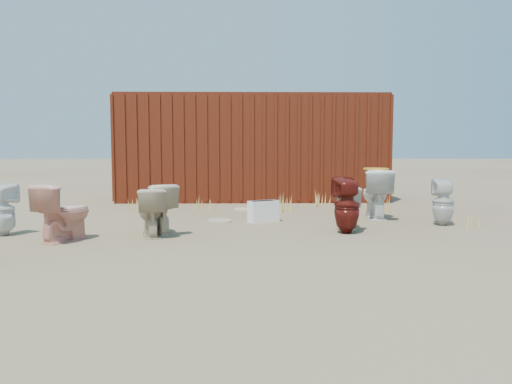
{
  "coord_description": "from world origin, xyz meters",
  "views": [
    {
      "loc": [
        -0.16,
        -6.79,
        1.2
      ],
      "look_at": [
        0.0,
        0.6,
        0.55
      ],
      "focal_mm": 35.0,
      "sensor_mm": 36.0,
      "label": 1
    }
  ],
  "objects_px": {
    "toilet_back_beige_left": "(157,209)",
    "toilet_back_yellowlid": "(376,194)",
    "shipping_container": "(252,148)",
    "toilet_back_e": "(443,202)",
    "toilet_back_beige_right": "(151,212)",
    "toilet_front_c": "(347,207)",
    "toilet_back_a": "(2,210)",
    "toilet_front_pink": "(64,212)",
    "loose_tank": "(263,211)",
    "toilet_front_maroon": "(347,205)"
  },
  "relations": [
    {
      "from": "toilet_front_pink",
      "to": "loose_tank",
      "type": "distance_m",
      "value": 3.1
    },
    {
      "from": "toilet_back_beige_right",
      "to": "toilet_back_e",
      "type": "distance_m",
      "value": 4.46
    },
    {
      "from": "shipping_container",
      "to": "toilet_back_beige_left",
      "type": "height_order",
      "value": "shipping_container"
    },
    {
      "from": "shipping_container",
      "to": "toilet_back_e",
      "type": "bearing_deg",
      "value": -56.03
    },
    {
      "from": "toilet_back_a",
      "to": "toilet_back_beige_right",
      "type": "bearing_deg",
      "value": -155.21
    },
    {
      "from": "toilet_front_c",
      "to": "toilet_back_e",
      "type": "bearing_deg",
      "value": -164.6
    },
    {
      "from": "toilet_front_pink",
      "to": "toilet_back_beige_right",
      "type": "xyz_separation_m",
      "value": [
        1.06,
        0.31,
        -0.04
      ]
    },
    {
      "from": "toilet_front_maroon",
      "to": "toilet_back_e",
      "type": "xyz_separation_m",
      "value": [
        1.65,
        0.71,
        -0.03
      ]
    },
    {
      "from": "loose_tank",
      "to": "toilet_back_yellowlid",
      "type": "bearing_deg",
      "value": -19.21
    },
    {
      "from": "toilet_back_a",
      "to": "toilet_back_yellowlid",
      "type": "relative_size",
      "value": 0.86
    },
    {
      "from": "toilet_back_yellowlid",
      "to": "loose_tank",
      "type": "distance_m",
      "value": 1.97
    },
    {
      "from": "shipping_container",
      "to": "loose_tank",
      "type": "xyz_separation_m",
      "value": [
        0.14,
        -3.93,
        -1.02
      ]
    },
    {
      "from": "toilet_back_a",
      "to": "toilet_back_beige_right",
      "type": "relative_size",
      "value": 1.08
    },
    {
      "from": "toilet_back_a",
      "to": "toilet_back_e",
      "type": "height_order",
      "value": "toilet_back_e"
    },
    {
      "from": "shipping_container",
      "to": "toilet_front_pink",
      "type": "bearing_deg",
      "value": -114.32
    },
    {
      "from": "toilet_front_c",
      "to": "toilet_back_beige_left",
      "type": "height_order",
      "value": "toilet_back_beige_left"
    },
    {
      "from": "shipping_container",
      "to": "toilet_back_a",
      "type": "xyz_separation_m",
      "value": [
        -3.49,
        -5.13,
        -0.84
      ]
    },
    {
      "from": "toilet_back_e",
      "to": "loose_tank",
      "type": "height_order",
      "value": "toilet_back_e"
    },
    {
      "from": "toilet_back_beige_left",
      "to": "toilet_back_yellowlid",
      "type": "distance_m",
      "value": 3.75
    },
    {
      "from": "toilet_front_c",
      "to": "toilet_back_a",
      "type": "bearing_deg",
      "value": 12.32
    },
    {
      "from": "toilet_back_a",
      "to": "toilet_back_e",
      "type": "xyz_separation_m",
      "value": [
        6.41,
        0.79,
        0.0
      ]
    },
    {
      "from": "shipping_container",
      "to": "toilet_back_yellowlid",
      "type": "relative_size",
      "value": 7.16
    },
    {
      "from": "toilet_front_maroon",
      "to": "loose_tank",
      "type": "xyz_separation_m",
      "value": [
        -1.13,
        1.11,
        -0.22
      ]
    },
    {
      "from": "toilet_back_beige_right",
      "to": "toilet_front_pink",
      "type": "bearing_deg",
      "value": 1.35
    },
    {
      "from": "toilet_back_yellowlid",
      "to": "toilet_back_e",
      "type": "relative_size",
      "value": 1.15
    },
    {
      "from": "toilet_front_c",
      "to": "toilet_front_maroon",
      "type": "distance_m",
      "value": 0.47
    },
    {
      "from": "shipping_container",
      "to": "loose_tank",
      "type": "height_order",
      "value": "shipping_container"
    },
    {
      "from": "toilet_back_beige_right",
      "to": "toilet_back_yellowlid",
      "type": "xyz_separation_m",
      "value": [
        3.51,
        1.67,
        0.09
      ]
    },
    {
      "from": "toilet_front_maroon",
      "to": "toilet_back_a",
      "type": "height_order",
      "value": "toilet_front_maroon"
    },
    {
      "from": "toilet_front_c",
      "to": "shipping_container",
      "type": "bearing_deg",
      "value": -67.34
    },
    {
      "from": "toilet_front_maroon",
      "to": "toilet_back_a",
      "type": "relative_size",
      "value": 1.1
    },
    {
      "from": "toilet_back_yellowlid",
      "to": "toilet_front_c",
      "type": "bearing_deg",
      "value": 59.01
    },
    {
      "from": "toilet_back_a",
      "to": "loose_tank",
      "type": "distance_m",
      "value": 3.82
    },
    {
      "from": "toilet_front_c",
      "to": "toilet_back_beige_left",
      "type": "bearing_deg",
      "value": 15.11
    },
    {
      "from": "toilet_front_c",
      "to": "toilet_back_a",
      "type": "xyz_separation_m",
      "value": [
        -4.86,
        -0.54,
        0.04
      ]
    },
    {
      "from": "toilet_back_a",
      "to": "toilet_back_yellowlid",
      "type": "bearing_deg",
      "value": -136.48
    },
    {
      "from": "toilet_back_beige_right",
      "to": "shipping_container",
      "type": "bearing_deg",
      "value": -120.15
    },
    {
      "from": "toilet_back_beige_right",
      "to": "toilet_back_yellowlid",
      "type": "relative_size",
      "value": 0.8
    },
    {
      "from": "toilet_back_a",
      "to": "toilet_back_beige_left",
      "type": "height_order",
      "value": "toilet_back_a"
    },
    {
      "from": "toilet_back_yellowlid",
      "to": "toilet_back_a",
      "type": "bearing_deg",
      "value": 18.81
    },
    {
      "from": "toilet_back_a",
      "to": "toilet_back_yellowlid",
      "type": "distance_m",
      "value": 5.77
    },
    {
      "from": "toilet_front_pink",
      "to": "toilet_back_e",
      "type": "xyz_separation_m",
      "value": [
        5.43,
        1.21,
        -0.01
      ]
    },
    {
      "from": "toilet_front_pink",
      "to": "toilet_front_c",
      "type": "xyz_separation_m",
      "value": [
        3.88,
        0.95,
        -0.05
      ]
    },
    {
      "from": "toilet_back_a",
      "to": "toilet_back_e",
      "type": "relative_size",
      "value": 0.99
    },
    {
      "from": "toilet_front_pink",
      "to": "toilet_back_beige_left",
      "type": "relative_size",
      "value": 1.05
    },
    {
      "from": "toilet_back_yellowlid",
      "to": "toilet_back_e",
      "type": "height_order",
      "value": "toilet_back_yellowlid"
    },
    {
      "from": "toilet_front_pink",
      "to": "toilet_back_e",
      "type": "height_order",
      "value": "toilet_front_pink"
    },
    {
      "from": "shipping_container",
      "to": "toilet_back_beige_right",
      "type": "xyz_separation_m",
      "value": [
        -1.45,
        -5.24,
        -0.87
      ]
    },
    {
      "from": "toilet_front_c",
      "to": "toilet_back_beige_right",
      "type": "relative_size",
      "value": 0.96
    },
    {
      "from": "toilet_back_e",
      "to": "shipping_container",
      "type": "bearing_deg",
      "value": -46.91
    }
  ]
}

